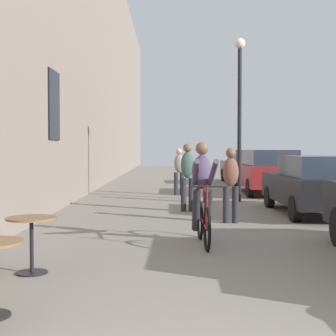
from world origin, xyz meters
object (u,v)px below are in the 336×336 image
Objects in this scene: parked_car_second at (313,184)px; pedestrian_far at (202,171)px; pedestrian_mid at (187,173)px; parked_car_third at (266,171)px; street_lamp at (239,98)px; parked_car_fourth at (246,166)px; pedestrian_furthest at (178,169)px; cafe_table_mid at (31,233)px; pedestrian_near at (230,181)px; cyclist_on_bicycle at (202,195)px.

pedestrian_far is at bearing 132.75° from parked_car_second.
pedestrian_mid is 0.39× the size of parked_car_third.
pedestrian_mid is at bearing -121.56° from parked_car_third.
street_lamp is 1.11× the size of parked_car_fourth.
pedestrian_far is at bearing 76.05° from pedestrian_mid.
cafe_table_mid is at bearing -101.15° from pedestrian_furthest.
pedestrian_near is at bearing -81.40° from pedestrian_furthest.
parked_car_second is (1.38, -2.92, -2.37)m from street_lamp.
parked_car_third reaches higher than parked_car_second.
street_lamp reaches higher than pedestrian_mid.
pedestrian_far is 2.42m from pedestrian_furthest.
pedestrian_furthest reaches higher than parked_car_third.
pedestrian_far reaches higher than parked_car_fourth.
pedestrian_far is 3.69m from parked_car_second.
parked_car_second is at bearing -64.74° from street_lamp.
cafe_table_mid is 8.85m from pedestrian_far.
cyclist_on_bicycle is at bearing -108.64° from pedestrian_near.
pedestrian_far is at bearing 86.05° from cyclist_on_bicycle.
parked_car_fourth is (3.24, 5.81, -0.10)m from pedestrian_furthest.
pedestrian_furthest is at bearing 78.85° from cafe_table_mid.
pedestrian_mid reaches higher than pedestrian_furthest.
cyclist_on_bicycle is 2.39m from pedestrian_near.
cafe_table_mid is at bearing -125.58° from pedestrian_near.
pedestrian_mid is 0.39× the size of parked_car_fourth.
street_lamp is at bearing -100.52° from parked_car_fourth.
pedestrian_furthest is 0.37× the size of parked_car_third.
cyclist_on_bicycle is at bearing -107.71° from parked_car_third.
cyclist_on_bicycle is 1.09× the size of pedestrian_near.
pedestrian_far is 0.38× the size of parked_car_third.
pedestrian_near is 6.49m from pedestrian_furthest.
cyclist_on_bicycle is 14.80m from parked_car_fourth.
pedestrian_mid reaches higher than cafe_table_mid.
parked_car_third is at bearing 7.68° from pedestrian_furthest.
parked_car_third is at bearing -91.39° from parked_car_fourth.
cafe_table_mid is 12.32m from parked_car_third.
parked_car_second is 5.47m from parked_car_third.
parked_car_fourth is at bearing 79.47° from pedestrian_near.
pedestrian_near is 2.14m from pedestrian_mid.
parked_car_second is at bearing 47.21° from cafe_table_mid.
pedestrian_furthest is (-0.21, 8.68, 0.10)m from cyclist_on_bicycle.
cyclist_on_bicycle is 1.09× the size of pedestrian_furthest.
cyclist_on_bicycle is 4.68m from parked_car_second.
pedestrian_mid is at bearing 70.40° from cafe_table_mid.
cyclist_on_bicycle is 0.44× the size of parked_car_second.
pedestrian_far is 3.70m from parked_car_third.
cafe_table_mid is at bearing -132.79° from parked_car_second.
pedestrian_furthest is (-0.65, 2.34, -0.03)m from pedestrian_far.
parked_car_fourth is (5.36, 16.54, 0.28)m from cafe_table_mid.
pedestrian_near is 7.17m from parked_car_third.
cyclist_on_bicycle is 0.40× the size of parked_car_third.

